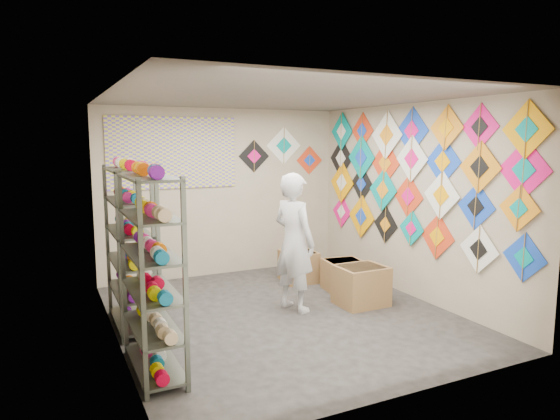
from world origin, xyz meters
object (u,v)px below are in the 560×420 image
shelf_rack_front (152,275)px  carton_b (343,275)px  carton_a (361,286)px  shopkeeper (294,242)px  shelf_rack_back (129,248)px  carton_c (299,266)px

shelf_rack_front → carton_b: bearing=25.5°
carton_a → shopkeeper: bearing=165.4°
shelf_rack_back → shopkeeper: bearing=-8.6°
shopkeeper → carton_b: bearing=-84.4°
shopkeeper → carton_c: bearing=-48.6°
shelf_rack_front → shelf_rack_back: 1.30m
shelf_rack_front → carton_a: shelf_rack_front is taller
shopkeeper → carton_a: size_ratio=2.83×
shopkeeper → carton_c: 1.47m
shopkeeper → carton_b: size_ratio=3.30×
shelf_rack_front → shopkeeper: 2.24m
carton_b → carton_c: size_ratio=0.99×
shelf_rack_front → carton_a: 3.08m
carton_a → carton_b: carton_a is taller
shopkeeper → shelf_rack_back: bearing=63.2°
carton_b → carton_c: 0.77m
shopkeeper → shelf_rack_front: bearing=98.3°
carton_a → carton_c: size_ratio=1.16×
shelf_rack_back → carton_a: 3.03m
carton_b → carton_a: bearing=-94.8°
carton_c → shopkeeper: bearing=-116.7°
carton_a → carton_c: 1.38m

